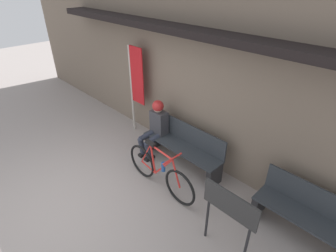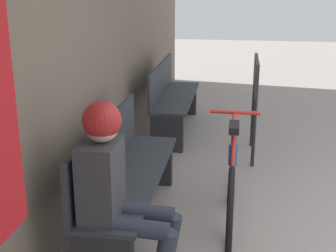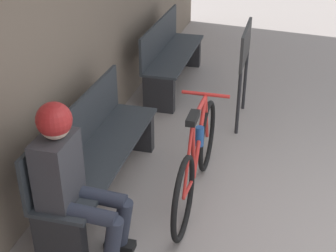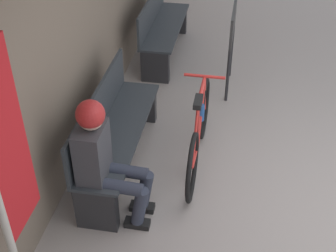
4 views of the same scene
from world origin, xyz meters
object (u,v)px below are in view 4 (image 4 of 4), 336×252
(bicycle, at_px, (199,132))
(park_bench_far, at_px, (162,28))
(park_bench_near, at_px, (114,132))
(banner_pole, at_px, (6,171))
(signboard, at_px, (233,30))
(person_seated, at_px, (104,154))

(bicycle, bearing_deg, park_bench_far, 19.37)
(park_bench_near, distance_m, banner_pole, 1.81)
(banner_pole, bearing_deg, park_bench_far, -2.17)
(park_bench_far, bearing_deg, banner_pole, 177.83)
(park_bench_near, height_order, banner_pole, banner_pole)
(bicycle, height_order, signboard, signboard)
(park_bench_near, relative_size, person_seated, 1.48)
(banner_pole, bearing_deg, bicycle, -27.86)
(bicycle, xyz_separation_m, person_seated, (-0.85, 0.68, 0.32))
(bicycle, height_order, banner_pole, banner_pole)
(park_bench_near, relative_size, bicycle, 1.08)
(bicycle, distance_m, banner_pole, 2.20)
(park_bench_near, height_order, person_seated, person_seated)
(park_bench_near, relative_size, banner_pole, 0.86)
(person_seated, relative_size, banner_pole, 0.58)
(park_bench_far, bearing_deg, park_bench_near, 179.96)
(bicycle, xyz_separation_m, park_bench_far, (2.24, 0.79, 0.03))
(bicycle, height_order, park_bench_far, bicycle)
(banner_pole, xyz_separation_m, signboard, (3.26, -1.13, -0.49))
(bicycle, relative_size, banner_pole, 0.79)
(person_seated, distance_m, banner_pole, 1.13)
(park_bench_far, bearing_deg, signboard, -127.49)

